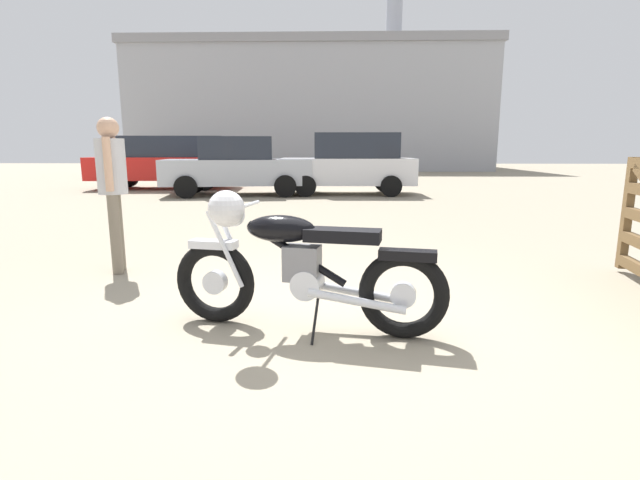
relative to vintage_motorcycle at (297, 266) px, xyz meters
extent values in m
plane|color=gray|center=(0.23, 0.21, -0.49)|extent=(80.00, 80.00, 0.00)
torus|color=black|center=(-0.65, 0.16, -0.17)|extent=(0.65, 0.23, 0.64)
cylinder|color=silver|center=(-0.65, 0.16, -0.17)|extent=(0.19, 0.11, 0.18)
torus|color=black|center=(0.76, -0.13, -0.17)|extent=(0.65, 0.23, 0.64)
cylinder|color=silver|center=(0.76, -0.13, -0.17)|extent=(0.19, 0.11, 0.18)
cube|color=silver|center=(-0.65, 0.16, 0.13)|extent=(0.38, 0.20, 0.06)
cube|color=black|center=(0.78, -0.13, 0.12)|extent=(0.42, 0.21, 0.07)
cylinder|color=silver|center=(-0.54, 0.06, 0.11)|extent=(0.29, 0.09, 0.58)
cylinder|color=silver|center=(-0.51, 0.20, 0.11)|extent=(0.29, 0.09, 0.58)
sphere|color=silver|center=(-0.48, 0.12, 0.35)|extent=(0.17, 0.17, 0.17)
cylinder|color=silver|center=(-0.40, 0.11, 0.42)|extent=(0.15, 0.61, 0.03)
sphere|color=silver|center=(-0.46, -0.19, 0.44)|extent=(0.25, 0.25, 0.25)
cylinder|color=black|center=(0.00, 0.03, 0.09)|extent=(0.75, 0.20, 0.47)
ellipsoid|color=black|center=(-0.12, 0.05, 0.27)|extent=(0.55, 0.32, 0.20)
cube|color=black|center=(0.33, -0.04, 0.24)|extent=(0.57, 0.30, 0.09)
cube|color=slate|center=(0.04, 0.02, 0.02)|extent=(0.29, 0.23, 0.26)
cylinder|color=silver|center=(0.08, 0.01, -0.13)|extent=(0.25, 0.24, 0.22)
cylinder|color=silver|center=(0.43, -0.16, -0.21)|extent=(0.70, 0.20, 0.14)
cylinder|color=silver|center=(0.47, 0.03, -0.21)|extent=(0.70, 0.20, 0.14)
cylinder|color=black|center=(0.14, -0.18, -0.33)|extent=(0.07, 0.24, 0.33)
cube|color=brown|center=(3.42, 1.77, 0.16)|extent=(0.10, 0.11, 1.20)
cylinder|color=#706656|center=(-2.06, 1.55, -0.06)|extent=(0.12, 0.12, 0.86)
cylinder|color=#706656|center=(-2.12, 1.72, -0.06)|extent=(0.12, 0.12, 0.86)
cylinder|color=#B2B2B7|center=(-2.09, 1.64, 0.66)|extent=(0.30, 0.30, 0.58)
cylinder|color=tan|center=(-2.04, 1.45, 0.69)|extent=(0.08, 0.08, 0.55)
cylinder|color=tan|center=(-2.14, 1.82, 0.69)|extent=(0.08, 0.08, 0.55)
sphere|color=tan|center=(-2.09, 1.64, 1.06)|extent=(0.22, 0.22, 0.22)
cylinder|color=black|center=(-6.87, 11.54, -0.17)|extent=(0.65, 0.26, 0.64)
cylinder|color=black|center=(-7.00, 13.29, -0.17)|extent=(0.65, 0.26, 0.64)
cylinder|color=black|center=(-3.88, 11.77, -0.17)|extent=(0.65, 0.26, 0.64)
cylinder|color=black|center=(-4.01, 13.53, -0.17)|extent=(0.65, 0.26, 0.64)
cube|color=red|center=(-5.44, 12.53, 0.20)|extent=(4.82, 2.12, 0.74)
cube|color=#232833|center=(-5.14, 12.55, 0.91)|extent=(3.61, 1.87, 0.68)
cylinder|color=black|center=(-0.52, 9.93, -0.19)|extent=(0.60, 0.20, 0.60)
cylinder|color=black|center=(-0.54, 11.57, -0.19)|extent=(0.60, 0.20, 0.60)
cylinder|color=black|center=(1.88, 9.96, -0.19)|extent=(0.60, 0.20, 0.60)
cylinder|color=black|center=(1.86, 11.60, -0.19)|extent=(0.60, 0.20, 0.60)
cube|color=silver|center=(0.67, 10.77, 0.19)|extent=(3.92, 1.69, 0.76)
cube|color=#232833|center=(0.92, 10.77, 0.93)|extent=(2.42, 1.55, 0.72)
cylinder|color=black|center=(-3.75, 9.39, -0.18)|extent=(0.64, 0.28, 0.62)
cylinder|color=black|center=(-3.99, 11.09, -0.18)|extent=(0.64, 0.28, 0.62)
cylinder|color=black|center=(-1.08, 9.77, -0.18)|extent=(0.64, 0.28, 0.62)
cylinder|color=black|center=(-1.32, 11.47, -0.18)|extent=(0.64, 0.28, 0.62)
cube|color=#ADB2BC|center=(-2.53, 10.43, 0.18)|extent=(4.40, 2.29, 0.72)
cube|color=#232833|center=(-2.53, 10.43, 0.86)|extent=(2.20, 1.82, 0.64)
cube|color=#9EA0A8|center=(-1.20, 30.88, 3.15)|extent=(22.08, 12.12, 7.29)
cube|color=gray|center=(-1.20, 30.88, 7.04)|extent=(22.38, 12.42, 0.50)
camera|label=1|loc=(0.26, -3.34, 0.84)|focal=26.46mm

